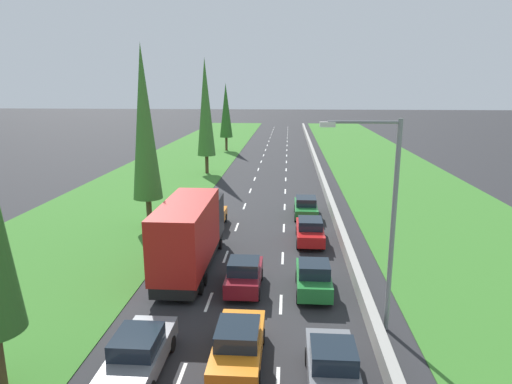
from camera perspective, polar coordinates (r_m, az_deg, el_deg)
ground_plane at (r=59.81m, az=2.16°, el=3.35°), size 300.00×300.00×0.00m
grass_verge_left at (r=61.54m, az=-9.72°, el=3.47°), size 14.00×140.00×0.04m
grass_verge_right at (r=61.04m, az=15.77°, el=3.08°), size 14.00×140.00×0.04m
median_barrier at (r=59.82m, az=7.64°, el=3.66°), size 0.44×120.00×0.85m
lane_markings at (r=59.81m, az=2.16°, el=3.36°), size 3.64×116.00×0.01m
grey_sedan_left_lane at (r=17.84m, az=-14.57°, el=-19.03°), size 1.82×4.50×1.64m
grey_hatchback_right_lane_second at (r=16.85m, az=9.58°, el=-20.78°), size 1.74×3.90×1.72m
green_hatchback_right_lane at (r=23.27m, az=7.26°, el=-10.65°), size 1.74×3.90×1.72m
red_sedan_right_lane at (r=30.50m, az=6.81°, el=-4.84°), size 1.82×4.50×1.64m
green_sedan_right_lane at (r=36.29m, az=6.30°, el=-1.89°), size 1.82×4.50×1.64m
red_box_truck_left_lane at (r=25.67m, az=-8.29°, el=-5.16°), size 2.46×9.40×4.18m
orange_sedan_centre_lane at (r=17.80m, az=-2.25°, el=-18.67°), size 1.82×4.50×1.64m
orange_hatchback_left_lane at (r=33.70m, az=-5.50°, el=-3.01°), size 1.74×3.90×1.72m
maroon_hatchback_centre_lane at (r=23.42m, az=-1.49°, el=-10.39°), size 1.74×3.90×1.72m
poplar_tree_second at (r=33.24m, az=-13.92°, el=8.40°), size 2.13×2.13×13.19m
poplar_tree_third at (r=53.78m, az=-6.39°, el=10.53°), size 2.14×2.14×13.47m
poplar_tree_fourth at (r=73.42m, az=-3.82°, el=10.20°), size 2.07×2.07×10.75m
street_light_mast at (r=19.06m, az=16.00°, el=-2.45°), size 3.20×0.28×9.00m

